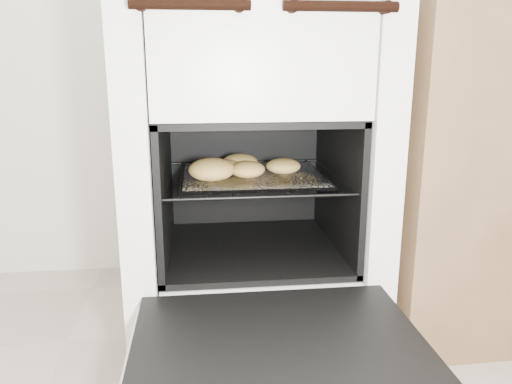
{
  "coord_description": "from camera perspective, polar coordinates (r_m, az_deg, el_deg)",
  "views": [
    {
      "loc": [
        0.05,
        -0.25,
        0.75
      ],
      "look_at": [
        0.19,
        0.98,
        0.43
      ],
      "focal_mm": 35.0,
      "sensor_mm": 36.0,
      "label": 1
    }
  ],
  "objects": [
    {
      "name": "foil_sheet",
      "position": [
        1.34,
        -0.32,
        1.81
      ],
      "size": [
        0.37,
        0.32,
        0.01
      ],
      "primitive_type": "cube",
      "color": "white",
      "rests_on": "oven_rack"
    },
    {
      "name": "oven_door",
      "position": [
        1.01,
        2.64,
        -17.59
      ],
      "size": [
        0.58,
        0.45,
        0.04
      ],
      "color": "black",
      "rests_on": "stove"
    },
    {
      "name": "oven_rack",
      "position": [
        1.36,
        -0.42,
        1.74
      ],
      "size": [
        0.47,
        0.45,
        0.01
      ],
      "color": "black",
      "rests_on": "stove"
    },
    {
      "name": "stove",
      "position": [
        1.42,
        -0.73,
        3.68
      ],
      "size": [
        0.65,
        0.72,
        0.99
      ],
      "color": "white",
      "rests_on": "ground"
    },
    {
      "name": "baked_rolls",
      "position": [
        1.32,
        -2.34,
        2.89
      ],
      "size": [
        0.34,
        0.27,
        0.06
      ],
      "color": "tan",
      "rests_on": "foil_sheet"
    }
  ]
}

